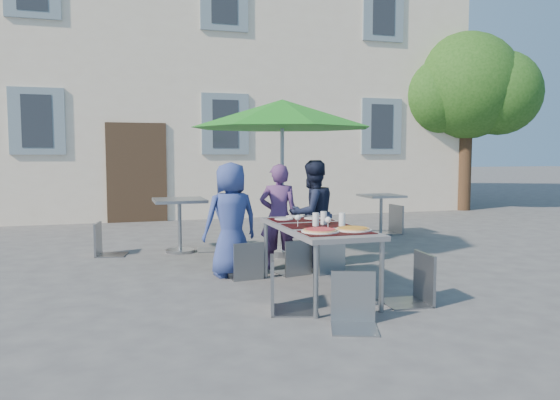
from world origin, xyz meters
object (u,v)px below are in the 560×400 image
object	(u,v)px
child_0	(231,219)
bg_chair_r_0	(218,212)
bg_chair_l_1	(328,209)
chair_2	(326,224)
chair_1	(295,236)
bg_chair_l_0	(104,219)
pizza_near_right	(353,229)
chair_4	(416,248)
cafe_table_0	(180,214)
chair_0	(246,238)
bg_chair_r_1	(392,202)
dining_table	(317,230)
pizza_near_left	(320,230)
child_1	(279,217)
chair_5	(354,268)
child_2	(312,214)
cafe_table_1	(381,207)
chair_3	(283,251)
patio_umbrella	(282,115)

from	to	relation	value
child_0	bg_chair_r_0	world-z (taller)	child_0
bg_chair_r_0	bg_chair_l_1	xyz separation A→B (m)	(2.28, 1.01, -0.12)
chair_2	bg_chair_l_1	world-z (taller)	chair_2
chair_1	bg_chair_l_0	world-z (taller)	bg_chair_l_0
pizza_near_right	bg_chair_l_1	world-z (taller)	bg_chair_l_1
chair_4	cafe_table_0	distance (m)	4.11
chair_0	bg_chair_r_1	distance (m)	4.54
dining_table	cafe_table_0	distance (m)	3.14
pizza_near_left	child_1	world-z (taller)	child_1
chair_5	cafe_table_0	xyz separation A→B (m)	(-1.05, 4.10, 0.07)
bg_chair_r_1	chair_4	bearing A→B (deg)	-115.81
dining_table	bg_chair_l_0	distance (m)	3.75
child_0	pizza_near_left	bearing A→B (deg)	100.23
dining_table	chair_0	world-z (taller)	chair_0
child_2	chair_5	xyz separation A→B (m)	(-0.53, -2.50, -0.19)
child_2	bg_chair_l_1	world-z (taller)	child_2
child_2	chair_2	bearing A→B (deg)	80.42
bg_chair_l_0	child_1	bearing A→B (deg)	-36.75
child_2	bg_chair_r_0	size ratio (longest dim) A/B	1.41
cafe_table_0	cafe_table_1	world-z (taller)	cafe_table_0
pizza_near_right	child_1	distance (m)	1.83
child_1	child_0	bearing A→B (deg)	37.46
chair_0	dining_table	bearing A→B (deg)	-56.32
bg_chair_r_0	bg_chair_l_0	bearing A→B (deg)	178.66
bg_chair_r_0	bg_chair_r_1	world-z (taller)	bg_chair_r_1
child_0	bg_chair_l_0	size ratio (longest dim) A/B	1.51
dining_table	bg_chair_r_1	bearing A→B (deg)	51.63
chair_5	pizza_near_right	bearing A→B (deg)	66.17
chair_3	chair_4	xyz separation A→B (m)	(1.38, -0.13, -0.01)
patio_umbrella	bg_chair_l_1	distance (m)	2.78
child_1	cafe_table_0	xyz separation A→B (m)	(-1.12, 1.60, -0.10)
pizza_near_right	child_0	distance (m)	1.84
pizza_near_left	chair_1	size ratio (longest dim) A/B	0.44
child_2	bg_chair_l_1	bearing A→B (deg)	-133.14
dining_table	child_2	xyz separation A→B (m)	(0.44, 1.31, 0.03)
child_0	bg_chair_r_1	bearing A→B (deg)	-154.18
cafe_table_1	chair_1	bearing A→B (deg)	-134.08
chair_0	bg_chair_r_0	distance (m)	2.07
bg_chair_r_1	dining_table	bearing A→B (deg)	-128.37
chair_1	chair_4	world-z (taller)	chair_4
chair_0	chair_3	distance (m)	1.44
dining_table	child_2	world-z (taller)	child_2
chair_3	bg_chair_r_1	size ratio (longest dim) A/B	0.97
bg_chair_l_0	bg_chair_r_0	size ratio (longest dim) A/B	0.93
child_0	chair_1	world-z (taller)	child_0
chair_4	cafe_table_0	bearing A→B (deg)	118.56
cafe_table_1	bg_chair_r_1	size ratio (longest dim) A/B	0.73
pizza_near_left	cafe_table_1	xyz separation A→B (m)	(2.82, 4.11, -0.25)
pizza_near_right	cafe_table_1	world-z (taller)	pizza_near_right
child_2	bg_chair_r_1	world-z (taller)	child_2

